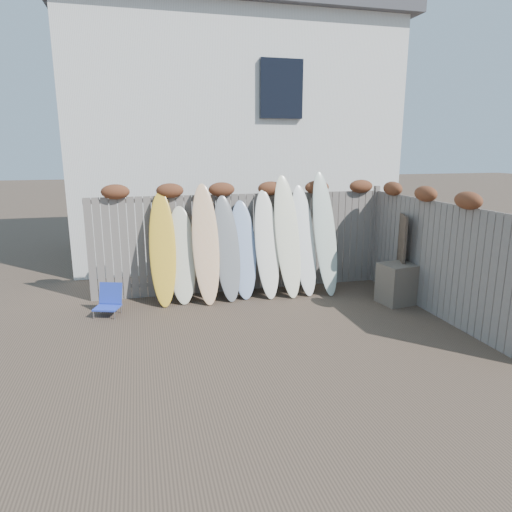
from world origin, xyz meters
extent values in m
plane|color=#493A2D|center=(0.00, 0.00, 0.00)|extent=(80.00, 80.00, 0.00)
cube|color=slate|center=(0.00, 2.40, 1.00)|extent=(6.00, 0.10, 2.00)
cube|color=slate|center=(3.00, 2.40, 1.05)|extent=(0.10, 0.10, 2.10)
ellipsoid|color=brown|center=(-2.40, 2.36, 2.10)|extent=(0.52, 0.28, 0.28)
ellipsoid|color=brown|center=(-1.40, 2.36, 2.10)|extent=(0.52, 0.28, 0.28)
ellipsoid|color=brown|center=(-0.40, 2.36, 2.10)|extent=(0.52, 0.28, 0.28)
ellipsoid|color=brown|center=(0.60, 2.36, 2.10)|extent=(0.52, 0.28, 0.28)
ellipsoid|color=brown|center=(1.60, 2.36, 2.10)|extent=(0.52, 0.28, 0.28)
ellipsoid|color=brown|center=(2.60, 2.36, 2.10)|extent=(0.52, 0.28, 0.28)
cube|color=slate|center=(3.00, 0.20, 1.00)|extent=(0.10, 4.40, 2.00)
ellipsoid|color=brown|center=(2.96, -0.50, 2.10)|extent=(0.28, 0.56, 0.28)
ellipsoid|color=brown|center=(2.96, 0.60, 2.10)|extent=(0.28, 0.56, 0.28)
ellipsoid|color=brown|center=(2.96, 1.70, 2.10)|extent=(0.28, 0.56, 0.28)
cube|color=silver|center=(0.50, 6.50, 3.00)|extent=(8.00, 5.00, 6.00)
cube|color=black|center=(1.30, 3.95, 4.20)|extent=(1.00, 0.12, 1.30)
cube|color=#3F3F44|center=(0.50, 6.50, 6.15)|extent=(8.50, 5.50, 0.35)
cube|color=blue|center=(-2.63, 1.49, 0.15)|extent=(0.50, 0.47, 0.03)
cube|color=#2239AE|center=(-2.57, 1.68, 0.36)|extent=(0.43, 0.25, 0.38)
cylinder|color=#B3B2BA|center=(-2.86, 1.40, 0.08)|extent=(0.03, 0.03, 0.15)
cylinder|color=#B9BAC1|center=(-2.76, 1.70, 0.08)|extent=(0.03, 0.03, 0.15)
cylinder|color=#B0AFB7|center=(-2.51, 1.28, 0.08)|extent=(0.03, 0.03, 0.15)
cylinder|color=#B3B3BB|center=(-2.41, 1.57, 0.08)|extent=(0.03, 0.03, 0.15)
cube|color=brown|center=(2.70, 0.85, 0.38)|extent=(0.74, 0.65, 0.77)
cube|color=brown|center=(2.97, 1.32, 0.83)|extent=(0.46, 1.04, 1.65)
ellipsoid|color=gold|center=(-1.61, 1.98, 1.05)|extent=(0.52, 0.76, 2.10)
ellipsoid|color=beige|center=(-1.25, 2.00, 0.91)|extent=(0.54, 0.66, 1.82)
ellipsoid|color=#EC9A7D|center=(-0.80, 1.91, 1.12)|extent=(0.51, 0.79, 2.24)
ellipsoid|color=slate|center=(-0.39, 1.96, 1.00)|extent=(0.56, 0.75, 2.00)
ellipsoid|color=#90A7D0|center=(-0.05, 2.01, 0.95)|extent=(0.53, 0.69, 1.89)
ellipsoid|color=white|center=(0.41, 1.94, 1.05)|extent=(0.48, 0.74, 2.09)
ellipsoid|color=#EEECC8|center=(0.84, 1.94, 1.19)|extent=(0.55, 0.86, 2.38)
ellipsoid|color=white|center=(1.19, 1.95, 1.09)|extent=(0.53, 0.80, 2.18)
ellipsoid|color=beige|center=(1.62, 1.89, 1.22)|extent=(0.50, 0.87, 2.44)
camera|label=1|loc=(-1.98, -6.52, 2.89)|focal=32.00mm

